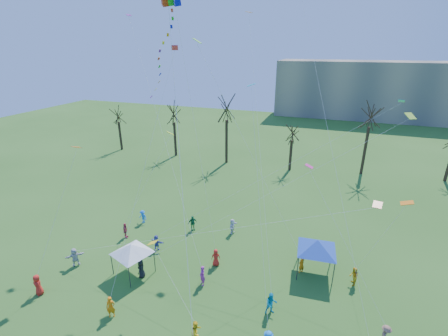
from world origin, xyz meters
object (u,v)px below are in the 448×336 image
(canopy_tent_white, at_px, (132,249))
(canopy_tent_blue, at_px, (317,245))
(distant_building, at_px, (391,91))
(big_box_kite, at_px, (165,57))

(canopy_tent_white, bearing_deg, canopy_tent_blue, 19.78)
(distant_building, height_order, big_box_kite, big_box_kite)
(big_box_kite, relative_size, canopy_tent_blue, 5.18)
(canopy_tent_blue, bearing_deg, distant_building, 79.00)
(distant_building, relative_size, big_box_kite, 2.60)
(distant_building, xyz_separation_m, canopy_tent_blue, (-13.96, -71.82, -4.67))
(big_box_kite, relative_size, canopy_tent_white, 6.17)
(big_box_kite, height_order, canopy_tent_blue, big_box_kite)
(canopy_tent_white, height_order, canopy_tent_blue, canopy_tent_blue)
(canopy_tent_blue, bearing_deg, canopy_tent_white, -160.22)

